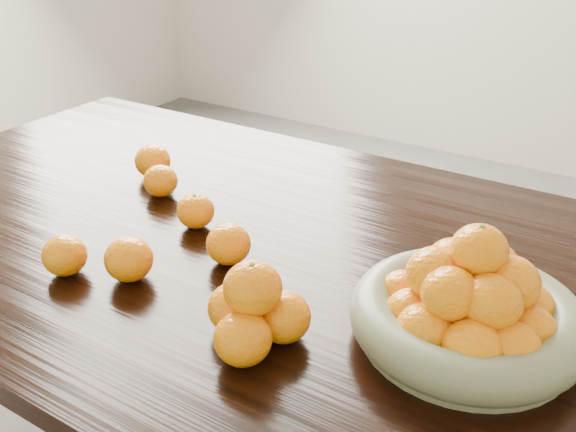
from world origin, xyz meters
The scene contains 9 objects.
dining_table centered at (0.00, 0.00, 0.66)m, with size 2.00×1.00×0.75m.
fruit_bowl centered at (0.33, -0.08, 0.80)m, with size 0.33×0.33×0.18m.
orange_pyramid centered at (0.08, -0.25, 0.80)m, with size 0.15×0.15×0.13m.
loose_orange_0 centered at (-0.21, -0.02, 0.78)m, with size 0.07×0.07×0.07m, color orange.
loose_orange_1 centered at (-0.29, -0.27, 0.78)m, with size 0.07×0.07×0.07m, color orange.
loose_orange_2 centered at (-0.08, -0.09, 0.79)m, with size 0.08×0.08×0.07m, color orange.
loose_orange_3 centered at (-0.45, 0.12, 0.79)m, with size 0.08×0.08×0.07m, color orange.
loose_orange_4 centered at (-0.19, -0.22, 0.79)m, with size 0.08×0.08×0.07m, color orange.
loose_orange_5 centered at (-0.37, 0.05, 0.78)m, with size 0.07×0.07×0.07m, color orange.
Camera 1 is at (0.51, -0.84, 1.33)m, focal length 40.00 mm.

